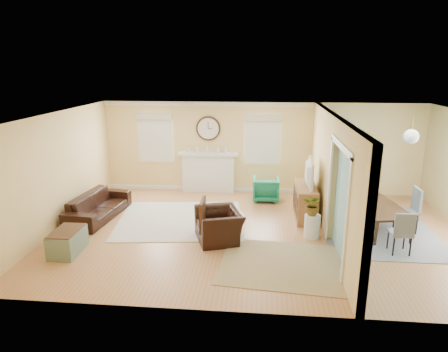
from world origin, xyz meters
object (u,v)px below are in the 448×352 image
at_px(sofa, 98,206).
at_px(dining_table, 379,218).
at_px(credenza, 305,201).
at_px(green_chair, 266,189).
at_px(eames_chair, 219,225).

height_order(sofa, dining_table, sofa).
xyz_separation_m(credenza, dining_table, (1.55, -0.70, -0.11)).
distance_m(green_chair, credenza, 1.49).
xyz_separation_m(green_chair, dining_table, (2.49, -1.86, -0.03)).
xyz_separation_m(eames_chair, dining_table, (3.49, 0.83, -0.04)).
bearing_deg(credenza, dining_table, -24.26).
bearing_deg(green_chair, sofa, 22.08).
xyz_separation_m(sofa, eames_chair, (3.05, -1.02, 0.03)).
height_order(eames_chair, credenza, credenza).
height_order(sofa, eames_chair, eames_chair).
height_order(sofa, credenza, credenza).
height_order(sofa, green_chair, green_chair).
bearing_deg(sofa, eames_chair, -102.42).
xyz_separation_m(green_chair, credenza, (0.93, -1.16, 0.08)).
relative_size(green_chair, dining_table, 0.42).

